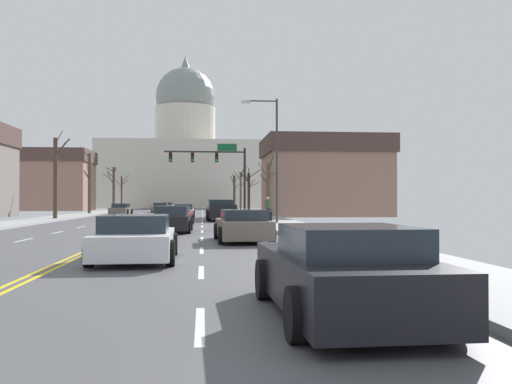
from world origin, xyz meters
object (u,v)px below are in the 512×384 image
signal_gantry (216,163)px  bicycle_parked (270,216)px  sedan_oncoming_01 (161,208)px  pickup_truck_near_01 (222,211)px  sedan_oncoming_02 (167,206)px  pedestrian_00 (268,207)px  street_lamp_right (272,149)px  sedan_oncoming_00 (121,209)px  sedan_near_00 (184,211)px  sedan_near_06 (343,273)px  sedan_near_02 (177,217)px  sedan_near_04 (243,226)px  sedan_near_03 (172,220)px  sedan_near_05 (135,239)px

signal_gantry → bicycle_parked: (3.33, -16.52, -4.63)m
sedan_oncoming_01 → bicycle_parked: sedan_oncoming_01 is taller
pickup_truck_near_01 → sedan_oncoming_02: 42.33m
pickup_truck_near_01 → pedestrian_00: 4.63m
signal_gantry → pickup_truck_near_01: signal_gantry is taller
street_lamp_right → bicycle_parked: (0.23, 2.77, -4.31)m
sedan_oncoming_00 → bicycle_parked: size_ratio=2.45×
sedan_near_00 → sedan_oncoming_02: sedan_near_00 is taller
street_lamp_right → sedan_near_06: (-2.45, -27.42, -4.20)m
pedestrian_00 → sedan_oncoming_01: bearing=107.3°
sedan_near_00 → sedan_oncoming_02: (-3.63, 34.56, -0.01)m
signal_gantry → street_lamp_right: (3.10, -19.29, -0.32)m
pickup_truck_near_01 → sedan_near_02: size_ratio=1.18×
pickup_truck_near_01 → sedan_near_02: pickup_truck_near_01 is taller
signal_gantry → sedan_oncoming_00: bearing=151.1°
sedan_near_04 → sedan_oncoming_02: size_ratio=1.02×
sedan_near_03 → sedan_oncoming_01: sedan_near_03 is taller
sedan_near_06 → street_lamp_right: bearing=84.9°
sedan_near_03 → sedan_oncoming_00: bearing=102.5°
pedestrian_00 → signal_gantry: bearing=102.2°
sedan_near_02 → signal_gantry: bearing=81.6°
sedan_near_04 → sedan_near_05: sedan_near_04 is taller
sedan_near_02 → pedestrian_00: pedestrian_00 is taller
sedan_near_05 → sedan_near_02: bearing=89.5°
street_lamp_right → sedan_oncoming_02: bearing=101.1°
sedan_near_02 → sedan_near_05: sedan_near_05 is taller
street_lamp_right → pedestrian_00: street_lamp_right is taller
sedan_near_05 → sedan_near_03: bearing=88.9°
pickup_truck_near_01 → sedan_near_05: (-3.19, -27.53, -0.15)m
sedan_oncoming_00 → sedan_near_06: bearing=-78.6°
sedan_near_02 → sedan_near_04: 14.00m
sedan_oncoming_00 → bicycle_parked: bearing=-59.0°
pickup_truck_near_01 → sedan_oncoming_01: (-6.71, 28.26, -0.15)m
sedan_near_06 → pedestrian_00: size_ratio=2.72×
sedan_near_04 → pickup_truck_near_01: bearing=90.3°
pickup_truck_near_01 → sedan_oncoming_00: bearing=120.1°
sedan_near_04 → sedan_oncoming_01: size_ratio=0.96×
street_lamp_right → pedestrian_00: size_ratio=4.76×
pickup_truck_near_01 → sedan_near_05: size_ratio=1.24×
pickup_truck_near_01 → sedan_oncoming_02: bearing=99.2°
pedestrian_00 → sedan_near_02: bearing=-146.1°
sedan_near_04 → sedan_near_05: size_ratio=1.04×
pickup_truck_near_01 → sedan_near_03: 14.97m
sedan_near_00 → sedan_oncoming_00: bearing=124.4°
sedan_near_05 → sedan_oncoming_01: size_ratio=0.93×
sedan_near_04 → bicycle_parked: bearing=79.5°
sedan_oncoming_00 → sedan_near_04: bearing=-75.3°
sedan_near_02 → pedestrian_00: bearing=33.9°
sedan_oncoming_01 → sedan_near_03: bearing=-85.0°
signal_gantry → pedestrian_00: signal_gantry is taller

